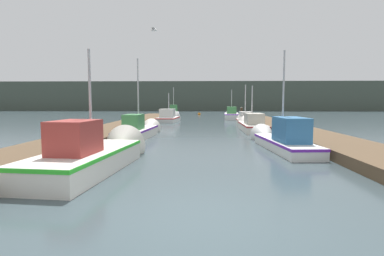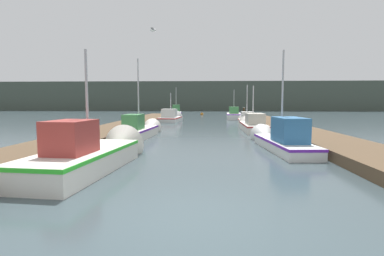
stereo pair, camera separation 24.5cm
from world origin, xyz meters
TOP-DOWN VIEW (x-y plane):
  - ground_plane at (0.00, 0.00)m, footprint 200.00×200.00m
  - dock_left at (-6.01, 16.00)m, footprint 2.80×40.00m
  - dock_right at (6.01, 16.00)m, footprint 2.80×40.00m
  - distant_shore_ridge at (0.00, 66.54)m, footprint 120.00×16.00m
  - fishing_boat_0 at (-3.39, 4.00)m, footprint 2.29×5.99m
  - fishing_boat_1 at (3.54, 8.27)m, footprint 1.81×6.38m
  - fishing_boat_2 at (-3.68, 12.24)m, footprint 1.70×6.30m
  - fishing_boat_3 at (3.61, 16.86)m, footprint 1.58×6.40m
  - fishing_boat_4 at (3.85, 21.73)m, footprint 1.58×5.13m
  - fishing_boat_5 at (-3.41, 25.80)m, footprint 2.12×5.01m
  - fishing_boat_6 at (3.49, 30.40)m, footprint 1.98×5.57m
  - fishing_boat_7 at (-3.81, 34.66)m, footprint 1.75×4.71m
  - mooring_piling_0 at (-4.62, 4.18)m, footprint 0.24×0.24m
  - mooring_piling_1 at (-4.67, 12.45)m, footprint 0.34×0.34m
  - mooring_piling_2 at (4.66, 30.23)m, footprint 0.25×0.25m
  - mooring_piling_3 at (-4.53, 7.17)m, footprint 0.33×0.33m
  - channel_buoy at (-0.43, 40.23)m, footprint 0.45×0.45m
  - seagull_lead at (-2.23, 8.76)m, footprint 0.28×0.55m

SIDE VIEW (x-z plane):
  - ground_plane at x=0.00m, z-range 0.00..0.00m
  - channel_buoy at x=-0.43m, z-range -0.34..0.61m
  - dock_left at x=-6.01m, z-range 0.00..0.40m
  - dock_right at x=6.01m, z-range 0.00..0.40m
  - fishing_boat_4 at x=3.85m, z-range -1.60..2.35m
  - fishing_boat_5 at x=-3.41m, z-range -1.38..2.17m
  - fishing_boat_3 at x=3.61m, z-range -1.42..2.24m
  - fishing_boat_2 at x=-3.68m, z-range -2.04..2.86m
  - fishing_boat_1 at x=3.54m, z-range -1.94..2.80m
  - fishing_boat_0 at x=-3.39m, z-range -1.63..2.56m
  - fishing_boat_6 at x=3.49m, z-range -1.45..2.39m
  - fishing_boat_7 at x=-3.81m, z-range -1.59..2.63m
  - mooring_piling_1 at x=-4.67m, z-range 0.01..1.16m
  - mooring_piling_3 at x=-4.53m, z-range 0.01..1.35m
  - mooring_piling_2 at x=4.66m, z-range 0.01..1.40m
  - mooring_piling_0 at x=-4.62m, z-range 0.01..1.44m
  - distant_shore_ridge at x=0.00m, z-range 0.00..6.33m
  - seagull_lead at x=-2.23m, z-range 5.34..5.46m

